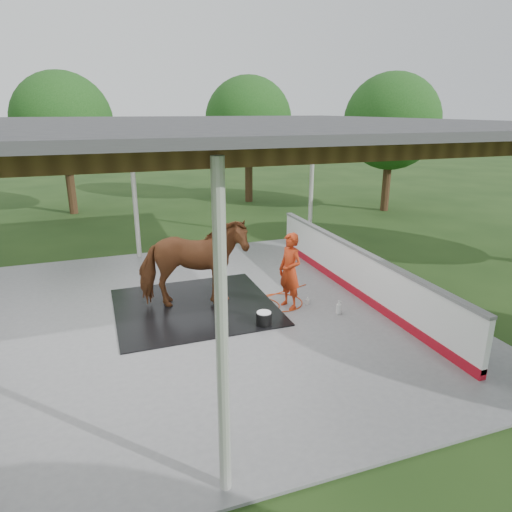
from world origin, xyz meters
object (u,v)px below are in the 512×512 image
object	(u,v)px
handler	(290,271)
wash_bucket	(264,319)
horse	(193,264)
dasher_board	(355,272)

from	to	relation	value
handler	wash_bucket	distance (m)	1.31
horse	handler	world-z (taller)	horse
horse	wash_bucket	distance (m)	2.00
horse	handler	xyz separation A→B (m)	(2.01, -0.71, -0.17)
horse	wash_bucket	xyz separation A→B (m)	(1.14, -1.39, -0.88)
handler	wash_bucket	world-z (taller)	handler
handler	wash_bucket	bearing A→B (deg)	-69.74
horse	handler	size ratio (longest dim) A/B	1.39
horse	dasher_board	bearing A→B (deg)	-86.32
handler	horse	bearing A→B (deg)	-127.32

